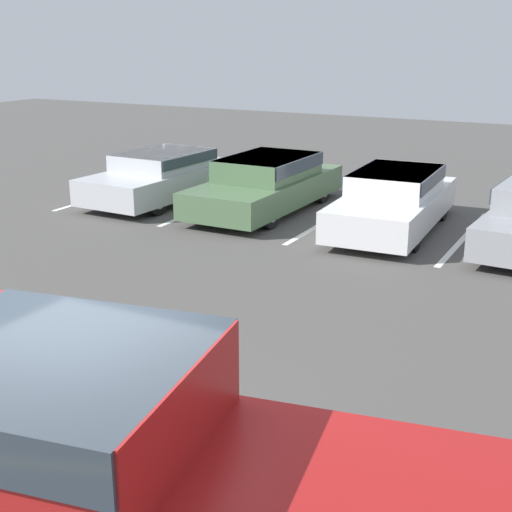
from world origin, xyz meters
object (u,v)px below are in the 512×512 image
at_px(parked_sedan_b, 266,182).
at_px(wheel_stop_curb, 267,181).
at_px(pickup_truck, 95,479).
at_px(parked_sedan_a, 162,175).
at_px(parked_sedan_c, 394,199).

bearing_deg(parked_sedan_b, wheel_stop_curb, -152.52).
height_order(pickup_truck, wheel_stop_curb, pickup_truck).
bearing_deg(pickup_truck, parked_sedan_b, 101.72).
distance_m(parked_sedan_a, parked_sedan_b, 2.75).
height_order(parked_sedan_a, parked_sedan_b, parked_sedan_b).
distance_m(parked_sedan_b, parked_sedan_c, 3.14).
xyz_separation_m(pickup_truck, parked_sedan_a, (-7.04, 10.85, -0.28)).
bearing_deg(parked_sedan_a, parked_sedan_c, 91.75).
xyz_separation_m(parked_sedan_b, parked_sedan_c, (3.13, -0.31, -0.00)).
distance_m(pickup_truck, parked_sedan_c, 10.84).
bearing_deg(wheel_stop_curb, parked_sedan_a, -113.21).
height_order(parked_sedan_b, wheel_stop_curb, parked_sedan_b).
bearing_deg(wheel_stop_curb, parked_sedan_c, -34.48).
relative_size(parked_sedan_a, parked_sedan_c, 0.97).
distance_m(parked_sedan_b, wheel_stop_curb, 3.21).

